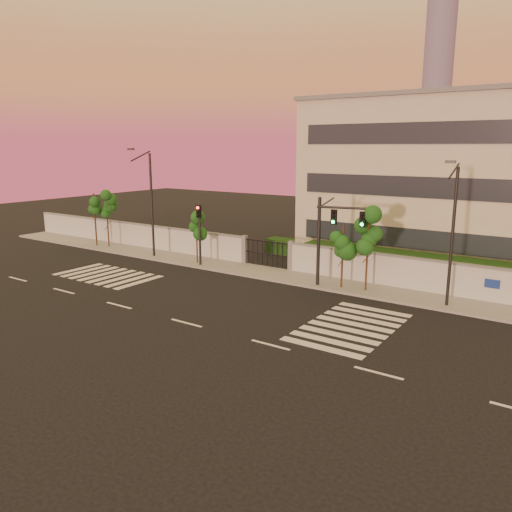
# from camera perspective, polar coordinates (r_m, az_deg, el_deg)

# --- Properties ---
(ground) EXTENTS (120.00, 120.00, 0.00)m
(ground) POSITION_cam_1_polar(r_m,az_deg,el_deg) (25.39, -7.96, -7.60)
(ground) COLOR black
(ground) RESTS_ON ground
(sidewalk) EXTENTS (60.00, 3.00, 0.15)m
(sidewalk) POSITION_cam_1_polar(r_m,az_deg,el_deg) (33.49, 4.18, -2.44)
(sidewalk) COLOR gray
(sidewalk) RESTS_ON ground
(perimeter_wall) EXTENTS (60.00, 0.36, 2.20)m
(perimeter_wall) POSITION_cam_1_polar(r_m,az_deg,el_deg) (34.48, 5.61, -0.33)
(perimeter_wall) COLOR silver
(perimeter_wall) RESTS_ON ground
(hedge_row) EXTENTS (41.00, 4.25, 1.80)m
(hedge_row) POSITION_cam_1_polar(r_m,az_deg,el_deg) (36.45, 9.14, -0.14)
(hedge_row) COLOR #163610
(hedge_row) RESTS_ON ground
(institutional_building) EXTENTS (24.40, 12.40, 12.25)m
(institutional_building) POSITION_cam_1_polar(r_m,az_deg,el_deg) (40.25, 24.20, 7.80)
(institutional_building) COLOR beige
(institutional_building) RESTS_ON ground
(distant_skyscraper) EXTENTS (16.00, 16.00, 118.00)m
(distant_skyscraper) POSITION_cam_1_polar(r_m,az_deg,el_deg) (313.00, 20.24, 21.48)
(distant_skyscraper) COLOR slate
(distant_skyscraper) RESTS_ON ground
(road_markings) EXTENTS (57.00, 7.62, 0.02)m
(road_markings) POSITION_cam_1_polar(r_m,az_deg,el_deg) (29.05, -5.30, -4.92)
(road_markings) COLOR silver
(road_markings) RESTS_ON ground
(street_tree_a) EXTENTS (1.50, 1.19, 5.02)m
(street_tree_a) POSITION_cam_1_polar(r_m,az_deg,el_deg) (44.76, -16.68, 5.54)
(street_tree_a) COLOR #382314
(street_tree_a) RESTS_ON ground
(street_tree_b) EXTENTS (1.63, 1.29, 4.71)m
(street_tree_b) POSITION_cam_1_polar(r_m,az_deg,el_deg) (45.49, -17.96, 5.27)
(street_tree_b) COLOR #382314
(street_tree_b) RESTS_ON ground
(street_tree_c) EXTENTS (1.41, 1.12, 4.21)m
(street_tree_c) POSITION_cam_1_polar(r_m,az_deg,el_deg) (37.03, -6.79, 3.71)
(street_tree_c) COLOR #382314
(street_tree_c) RESTS_ON ground
(street_tree_d) EXTENTS (1.53, 1.22, 4.04)m
(street_tree_d) POSITION_cam_1_polar(r_m,az_deg,el_deg) (30.63, 9.96, 1.58)
(street_tree_d) COLOR #382314
(street_tree_d) RESTS_ON ground
(street_tree_e) EXTENTS (1.48, 1.18, 5.09)m
(street_tree_e) POSITION_cam_1_polar(r_m,az_deg,el_deg) (30.18, 12.76, 2.77)
(street_tree_e) COLOR #382314
(street_tree_e) RESTS_ON ground
(traffic_signal_main) EXTENTS (3.53, 1.05, 5.65)m
(traffic_signal_main) POSITION_cam_1_polar(r_m,az_deg,el_deg) (30.56, 8.38, 2.74)
(traffic_signal_main) COLOR black
(traffic_signal_main) RESTS_ON ground
(traffic_signal_secondary) EXTENTS (0.37, 0.35, 4.71)m
(traffic_signal_secondary) POSITION_cam_1_polar(r_m,az_deg,el_deg) (36.28, -6.49, 3.37)
(traffic_signal_secondary) COLOR black
(traffic_signal_secondary) RESTS_ON ground
(streetlight_west) EXTENTS (0.51, 2.05, 8.53)m
(streetlight_west) POSITION_cam_1_polar(r_m,az_deg,el_deg) (39.66, -12.03, 6.30)
(streetlight_west) COLOR black
(streetlight_west) RESTS_ON ground
(streetlight_east) EXTENTS (0.48, 1.92, 7.98)m
(streetlight_east) POSITION_cam_1_polar(r_m,az_deg,el_deg) (28.26, 21.51, 2.74)
(streetlight_east) COLOR black
(streetlight_east) RESTS_ON ground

